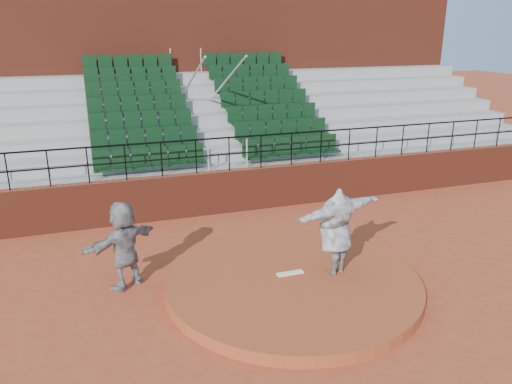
# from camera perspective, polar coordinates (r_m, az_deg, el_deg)

# --- Properties ---
(ground) EXTENTS (90.00, 90.00, 0.00)m
(ground) POSITION_cam_1_polar(r_m,az_deg,el_deg) (11.09, 4.20, -10.79)
(ground) COLOR #A64225
(ground) RESTS_ON ground
(pitchers_mound) EXTENTS (5.50, 5.50, 0.25)m
(pitchers_mound) POSITION_cam_1_polar(r_m,az_deg,el_deg) (11.03, 4.22, -10.22)
(pitchers_mound) COLOR #A04423
(pitchers_mound) RESTS_ON ground
(pitching_rubber) EXTENTS (0.60, 0.15, 0.03)m
(pitching_rubber) POSITION_cam_1_polar(r_m,az_deg,el_deg) (11.08, 3.93, -9.24)
(pitching_rubber) COLOR white
(pitching_rubber) RESTS_ON pitchers_mound
(boundary_wall) EXTENTS (24.00, 0.30, 1.30)m
(boundary_wall) POSITION_cam_1_polar(r_m,az_deg,el_deg) (15.17, -3.01, 0.13)
(boundary_wall) COLOR maroon
(boundary_wall) RESTS_ON ground
(wall_railing) EXTENTS (24.04, 0.05, 1.03)m
(wall_railing) POSITION_cam_1_polar(r_m,az_deg,el_deg) (14.80, -3.10, 5.21)
(wall_railing) COLOR black
(wall_railing) RESTS_ON boundary_wall
(seating_deck) EXTENTS (24.00, 5.97, 4.63)m
(seating_deck) POSITION_cam_1_polar(r_m,az_deg,el_deg) (18.38, -6.16, 5.85)
(seating_deck) COLOR gray
(seating_deck) RESTS_ON ground
(press_box_facade) EXTENTS (24.00, 3.00, 7.10)m
(press_box_facade) POSITION_cam_1_polar(r_m,az_deg,el_deg) (21.91, -8.69, 13.34)
(press_box_facade) COLOR maroon
(press_box_facade) RESTS_ON ground
(pitcher) EXTENTS (2.48, 1.36, 1.95)m
(pitcher) POSITION_cam_1_polar(r_m,az_deg,el_deg) (10.86, 9.14, -4.45)
(pitcher) COLOR black
(pitcher) RESTS_ON pitchers_mound
(fielder) EXTENTS (1.83, 1.45, 1.94)m
(fielder) POSITION_cam_1_polar(r_m,az_deg,el_deg) (11.06, -14.84, -5.85)
(fielder) COLOR black
(fielder) RESTS_ON ground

